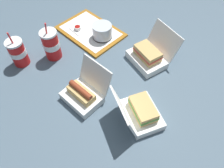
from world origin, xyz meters
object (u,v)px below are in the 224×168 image
ketchup_cup (78,28)px  plastic_fork (97,25)px  clamshell_sandwich_back (149,55)px  cake_container (102,32)px  clamshell_sandwich_corner (140,112)px  soda_cup_front (18,52)px  food_tray (90,31)px  clamshell_hotdog_right (83,94)px  soda_cup_center (51,45)px

ketchup_cup → plastic_fork: size_ratio=0.36×
plastic_fork → clamshell_sandwich_back: (0.40, -0.03, 0.03)m
plastic_fork → clamshell_sandwich_back: clamshell_sandwich_back is taller
cake_container → clamshell_sandwich_corner: bearing=-30.1°
cake_container → soda_cup_front: soda_cup_front is taller
cake_container → clamshell_sandwich_corner: size_ratio=0.45×
food_tray → soda_cup_front: bearing=-103.4°
food_tray → ketchup_cup: ketchup_cup is taller
clamshell_sandwich_back → clamshell_hotdog_right: 0.40m
soda_cup_center → soda_cup_front: soda_cup_center is taller
ketchup_cup → clamshell_hotdog_right: (0.37, -0.32, 0.01)m
soda_cup_center → cake_container: bearing=70.0°
food_tray → soda_cup_center: size_ratio=1.70×
food_tray → clamshell_hotdog_right: 0.48m
ketchup_cup → soda_cup_center: size_ratio=0.18×
cake_container → clamshell_sandwich_back: clamshell_sandwich_back is taller
food_tray → clamshell_sandwich_back: 0.40m
clamshell_hotdog_right → soda_cup_front: 0.42m
clamshell_sandwich_back → clamshell_hotdog_right: clamshell_sandwich_back is taller
soda_cup_center → soda_cup_front: size_ratio=1.09×
food_tray → clamshell_sandwich_back: clamshell_sandwich_back is taller
food_tray → cake_container: 0.10m
food_tray → soda_cup_center: (-0.01, -0.27, 0.08)m
plastic_fork → clamshell_sandwich_corner: size_ratio=0.44×
cake_container → clamshell_sandwich_back: size_ratio=0.46×
ketchup_cup → soda_cup_front: soda_cup_front is taller
plastic_fork → clamshell_hotdog_right: clamshell_hotdog_right is taller
cake_container → plastic_fork: 0.11m
food_tray → soda_cup_front: (-0.10, -0.42, 0.07)m
food_tray → ketchup_cup: (-0.06, -0.04, 0.02)m
soda_cup_center → clamshell_sandwich_corner: bearing=0.2°
ketchup_cup → clamshell_sandwich_corner: 0.67m
plastic_fork → soda_cup_center: soda_cup_center is taller
plastic_fork → soda_cup_front: 0.49m
food_tray → soda_cup_front: 0.43m
cake_container → soda_cup_center: 0.30m
plastic_fork → clamshell_hotdog_right: 0.52m
cake_container → soda_cup_center: soda_cup_center is taller
cake_container → soda_cup_front: (-0.19, -0.42, 0.02)m
soda_cup_front → clamshell_hotdog_right: bearing=7.7°
clamshell_sandwich_corner → soda_cup_front: bearing=-167.7°
ketchup_cup → soda_cup_center: bearing=-77.0°
ketchup_cup → clamshell_sandwich_back: clamshell_sandwich_back is taller
soda_cup_front → cake_container: bearing=65.6°
plastic_fork → cake_container: bearing=4.3°
plastic_fork → soda_cup_center: size_ratio=0.49×
ketchup_cup → soda_cup_center: 0.24m
plastic_fork → clamshell_sandwich_corner: clamshell_sandwich_corner is taller
clamshell_hotdog_right → soda_cup_center: soda_cup_center is taller
food_tray → clamshell_hotdog_right: bearing=-49.0°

